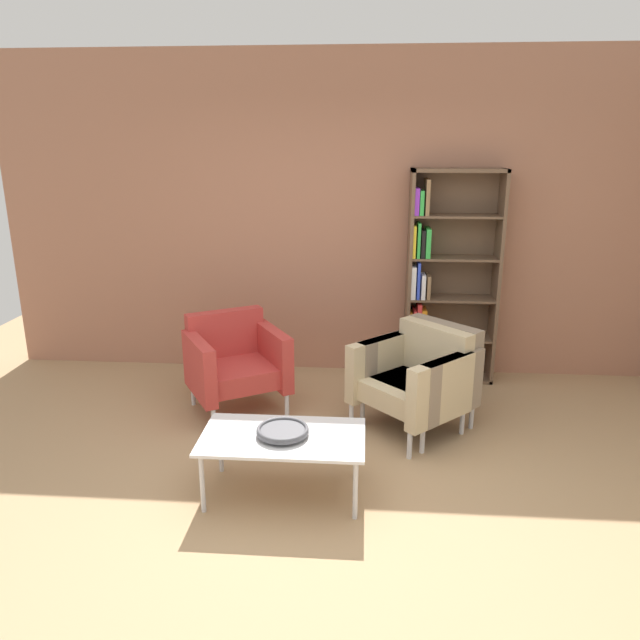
{
  "coord_description": "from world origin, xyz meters",
  "views": [
    {
      "loc": [
        0.18,
        -3.08,
        2.12
      ],
      "look_at": [
        -0.12,
        0.84,
        0.95
      ],
      "focal_mm": 33.78,
      "sensor_mm": 36.0,
      "label": 1
    }
  ],
  "objects_px": {
    "armchair_corner_red": "(414,378)",
    "coffee_table_low": "(283,440)",
    "armchair_spare_guest": "(424,374)",
    "bookshelf_tall": "(443,279)",
    "decorative_bowl": "(283,430)",
    "armchair_by_bookshelf": "(235,361)"
  },
  "relations": [
    {
      "from": "bookshelf_tall",
      "to": "armchair_spare_guest",
      "type": "height_order",
      "value": "bookshelf_tall"
    },
    {
      "from": "bookshelf_tall",
      "to": "armchair_spare_guest",
      "type": "relative_size",
      "value": 2.0
    },
    {
      "from": "coffee_table_low",
      "to": "armchair_spare_guest",
      "type": "xyz_separation_m",
      "value": [
        0.95,
        1.05,
        0.05
      ]
    },
    {
      "from": "bookshelf_tall",
      "to": "armchair_corner_red",
      "type": "distance_m",
      "value": 1.25
    },
    {
      "from": "decorative_bowl",
      "to": "armchair_corner_red",
      "type": "bearing_deg",
      "value": 48.0
    },
    {
      "from": "armchair_spare_guest",
      "to": "armchair_by_bookshelf",
      "type": "bearing_deg",
      "value": -141.61
    },
    {
      "from": "armchair_corner_red",
      "to": "coffee_table_low",
      "type": "bearing_deg",
      "value": -85.71
    },
    {
      "from": "decorative_bowl",
      "to": "armchair_corner_red",
      "type": "distance_m",
      "value": 1.29
    },
    {
      "from": "coffee_table_low",
      "to": "armchair_corner_red",
      "type": "distance_m",
      "value": 1.29
    },
    {
      "from": "armchair_by_bookshelf",
      "to": "armchair_corner_red",
      "type": "xyz_separation_m",
      "value": [
        1.42,
        -0.26,
        0.0
      ]
    },
    {
      "from": "bookshelf_tall",
      "to": "armchair_spare_guest",
      "type": "xyz_separation_m",
      "value": [
        -0.23,
        -1.0,
        -0.53
      ]
    },
    {
      "from": "coffee_table_low",
      "to": "armchair_by_bookshelf",
      "type": "relative_size",
      "value": 1.07
    },
    {
      "from": "coffee_table_low",
      "to": "armchair_by_bookshelf",
      "type": "distance_m",
      "value": 1.34
    },
    {
      "from": "decorative_bowl",
      "to": "armchair_by_bookshelf",
      "type": "height_order",
      "value": "armchair_by_bookshelf"
    },
    {
      "from": "armchair_spare_guest",
      "to": "coffee_table_low",
      "type": "bearing_deg",
      "value": -87.28
    },
    {
      "from": "decorative_bowl",
      "to": "armchair_corner_red",
      "type": "relative_size",
      "value": 0.34
    },
    {
      "from": "coffee_table_low",
      "to": "armchair_spare_guest",
      "type": "relative_size",
      "value": 1.06
    },
    {
      "from": "armchair_by_bookshelf",
      "to": "bookshelf_tall",
      "type": "bearing_deg",
      "value": -5.37
    },
    {
      "from": "armchair_corner_red",
      "to": "bookshelf_tall",
      "type": "bearing_deg",
      "value": 120.22
    },
    {
      "from": "bookshelf_tall",
      "to": "armchair_by_bookshelf",
      "type": "relative_size",
      "value": 2.03
    },
    {
      "from": "bookshelf_tall",
      "to": "decorative_bowl",
      "type": "height_order",
      "value": "bookshelf_tall"
    },
    {
      "from": "armchair_spare_guest",
      "to": "bookshelf_tall",
      "type": "bearing_deg",
      "value": 121.9
    }
  ]
}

